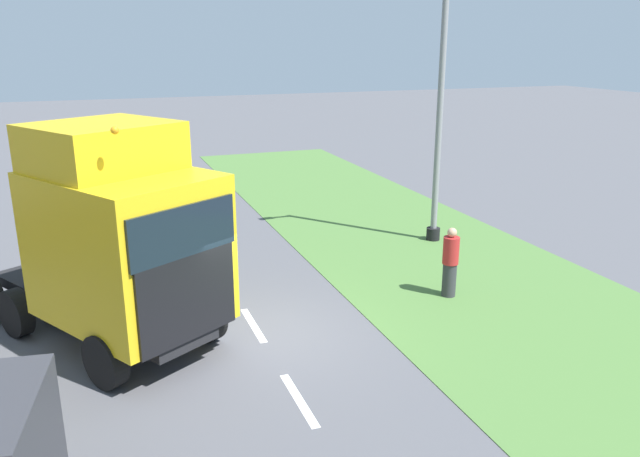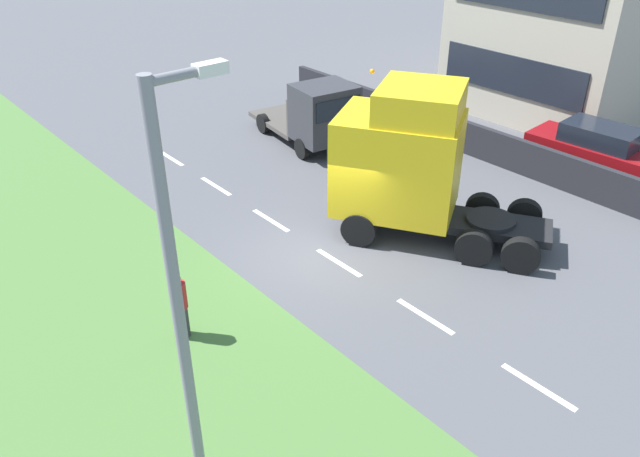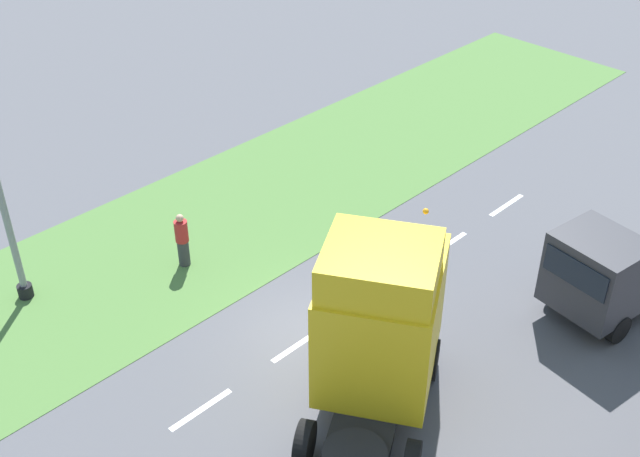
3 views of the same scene
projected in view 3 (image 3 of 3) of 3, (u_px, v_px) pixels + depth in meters
ground_plane at (317, 332)px, 21.35m from camera, size 120.00×120.00×0.00m
grass_verge at (180, 241)px, 24.85m from camera, size 7.00×44.00×0.01m
lane_markings at (298, 345)px, 20.93m from camera, size 0.16×21.00×0.00m
lorry_cab at (379, 325)px, 18.13m from camera, size 5.35×6.51×4.71m
flatbed_truck at (604, 273)px, 21.16m from camera, size 2.90×5.54×2.68m
lamp_post at (1, 194)px, 20.64m from camera, size 1.33×0.42×7.60m
pedestrian at (182, 240)px, 23.37m from camera, size 0.39×0.39×1.76m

